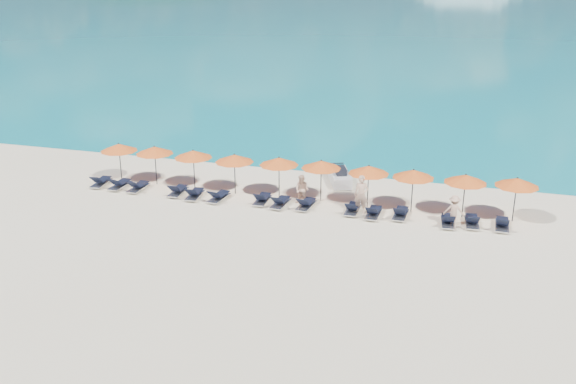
# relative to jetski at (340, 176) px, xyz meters

# --- Properties ---
(ground) EXTENTS (1400.00, 1400.00, 0.00)m
(ground) POSITION_rel_jetski_xyz_m (-1.47, -8.46, -0.40)
(ground) COLOR beige
(headland_main) EXTENTS (374.00, 242.00, 126.50)m
(headland_main) POSITION_rel_jetski_xyz_m (-301.47, 531.54, -38.40)
(headland_main) COLOR black
(headland_main) RESTS_ON ground
(headland_small) EXTENTS (162.00, 126.00, 85.50)m
(headland_small) POSITION_rel_jetski_xyz_m (-151.47, 551.54, -35.40)
(headland_small) COLOR black
(headland_small) RESTS_ON ground
(jetski) EXTENTS (1.93, 2.92, 0.98)m
(jetski) POSITION_rel_jetski_xyz_m (0.00, 0.00, 0.00)
(jetski) COLOR silver
(jetski) RESTS_ON ground
(beachgoer_a) EXTENTS (0.72, 0.48, 1.97)m
(beachgoer_a) POSITION_rel_jetski_xyz_m (1.99, -4.21, 0.58)
(beachgoer_a) COLOR tan
(beachgoer_a) RESTS_ON ground
(beachgoer_b) EXTENTS (0.84, 0.59, 1.58)m
(beachgoer_b) POSITION_rel_jetski_xyz_m (-1.19, -3.85, 0.39)
(beachgoer_b) COLOR tan
(beachgoer_b) RESTS_ON ground
(beachgoer_c) EXTENTS (0.98, 0.46, 1.51)m
(beachgoer_c) POSITION_rel_jetski_xyz_m (6.54, -4.50, 0.35)
(beachgoer_c) COLOR tan
(beachgoer_c) RESTS_ON ground
(umbrella_0) EXTENTS (2.10, 2.10, 2.28)m
(umbrella_0) POSITION_rel_jetski_xyz_m (-12.17, -3.21, 1.62)
(umbrella_0) COLOR black
(umbrella_0) RESTS_ON ground
(umbrella_1) EXTENTS (2.10, 2.10, 2.28)m
(umbrella_1) POSITION_rel_jetski_xyz_m (-9.96, -3.14, 1.62)
(umbrella_1) COLOR black
(umbrella_1) RESTS_ON ground
(umbrella_2) EXTENTS (2.10, 2.10, 2.28)m
(umbrella_2) POSITION_rel_jetski_xyz_m (-7.56, -3.24, 1.62)
(umbrella_2) COLOR black
(umbrella_2) RESTS_ON ground
(umbrella_3) EXTENTS (2.10, 2.10, 2.28)m
(umbrella_3) POSITION_rel_jetski_xyz_m (-5.11, -3.34, 1.62)
(umbrella_3) COLOR black
(umbrella_3) RESTS_ON ground
(umbrella_4) EXTENTS (2.10, 2.10, 2.28)m
(umbrella_4) POSITION_rel_jetski_xyz_m (-2.64, -3.19, 1.62)
(umbrella_4) COLOR black
(umbrella_4) RESTS_ON ground
(umbrella_5) EXTENTS (2.10, 2.10, 2.28)m
(umbrella_5) POSITION_rel_jetski_xyz_m (-0.37, -3.08, 1.62)
(umbrella_5) COLOR black
(umbrella_5) RESTS_ON ground
(umbrella_6) EXTENTS (2.10, 2.10, 2.28)m
(umbrella_6) POSITION_rel_jetski_xyz_m (2.16, -3.27, 1.62)
(umbrella_6) COLOR black
(umbrella_6) RESTS_ON ground
(umbrella_7) EXTENTS (2.10, 2.10, 2.28)m
(umbrella_7) POSITION_rel_jetski_xyz_m (4.41, -3.28, 1.62)
(umbrella_7) COLOR black
(umbrella_7) RESTS_ON ground
(umbrella_8) EXTENTS (2.10, 2.10, 2.28)m
(umbrella_8) POSITION_rel_jetski_xyz_m (6.92, -3.34, 1.62)
(umbrella_8) COLOR black
(umbrella_8) RESTS_ON ground
(umbrella_9) EXTENTS (2.10, 2.10, 2.28)m
(umbrella_9) POSITION_rel_jetski_xyz_m (9.31, -3.17, 1.62)
(umbrella_9) COLOR black
(umbrella_9) RESTS_ON ground
(lounger_0) EXTENTS (0.78, 1.75, 0.66)m
(lounger_0) POSITION_rel_jetski_xyz_m (-12.86, -4.27, -0.17)
(lounger_0) COLOR silver
(lounger_0) RESTS_ON ground
(lounger_1) EXTENTS (0.66, 1.72, 0.66)m
(lounger_1) POSITION_rel_jetski_xyz_m (-11.63, -4.34, -0.17)
(lounger_1) COLOR silver
(lounger_1) RESTS_ON ground
(lounger_2) EXTENTS (0.62, 1.70, 0.66)m
(lounger_2) POSITION_rel_jetski_xyz_m (-10.44, -4.40, -0.17)
(lounger_2) COLOR silver
(lounger_2) RESTS_ON ground
(lounger_3) EXTENTS (0.70, 1.73, 0.66)m
(lounger_3) POSITION_rel_jetski_xyz_m (-8.04, -4.38, -0.17)
(lounger_3) COLOR silver
(lounger_3) RESTS_ON ground
(lounger_4) EXTENTS (0.79, 1.75, 0.66)m
(lounger_4) POSITION_rel_jetski_xyz_m (-6.95, -4.61, -0.17)
(lounger_4) COLOR silver
(lounger_4) RESTS_ON ground
(lounger_5) EXTENTS (0.79, 1.75, 0.66)m
(lounger_5) POSITION_rel_jetski_xyz_m (-5.57, -4.61, -0.17)
(lounger_5) COLOR silver
(lounger_5) RESTS_ON ground
(lounger_6) EXTENTS (0.69, 1.73, 0.66)m
(lounger_6) POSITION_rel_jetski_xyz_m (-3.22, -4.29, -0.17)
(lounger_6) COLOR silver
(lounger_6) RESTS_ON ground
(lounger_7) EXTENTS (0.72, 1.73, 0.66)m
(lounger_7) POSITION_rel_jetski_xyz_m (-2.17, -4.49, -0.17)
(lounger_7) COLOR silver
(lounger_7) RESTS_ON ground
(lounger_8) EXTENTS (0.77, 1.75, 0.66)m
(lounger_8) POSITION_rel_jetski_xyz_m (-0.82, -4.36, -0.17)
(lounger_8) COLOR silver
(lounger_8) RESTS_ON ground
(lounger_9) EXTENTS (0.63, 1.70, 0.66)m
(lounger_9) POSITION_rel_jetski_xyz_m (1.60, -4.31, -0.17)
(lounger_9) COLOR silver
(lounger_9) RESTS_ON ground
(lounger_10) EXTENTS (0.67, 1.72, 0.66)m
(lounger_10) POSITION_rel_jetski_xyz_m (2.69, -4.54, -0.17)
(lounger_10) COLOR silver
(lounger_10) RESTS_ON ground
(lounger_11) EXTENTS (0.67, 1.72, 0.66)m
(lounger_11) POSITION_rel_jetski_xyz_m (4.00, -4.26, -0.17)
(lounger_11) COLOR silver
(lounger_11) RESTS_ON ground
(lounger_12) EXTENTS (0.79, 1.75, 0.66)m
(lounger_12) POSITION_rel_jetski_xyz_m (6.31, -4.58, -0.17)
(lounger_12) COLOR silver
(lounger_12) RESTS_ON ground
(lounger_13) EXTENTS (0.77, 1.75, 0.66)m
(lounger_13) POSITION_rel_jetski_xyz_m (7.42, -4.32, -0.17)
(lounger_13) COLOR silver
(lounger_13) RESTS_ON ground
(lounger_14) EXTENTS (0.64, 1.71, 0.66)m
(lounger_14) POSITION_rel_jetski_xyz_m (8.81, -4.28, -0.17)
(lounger_14) COLOR silver
(lounger_14) RESTS_ON ground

